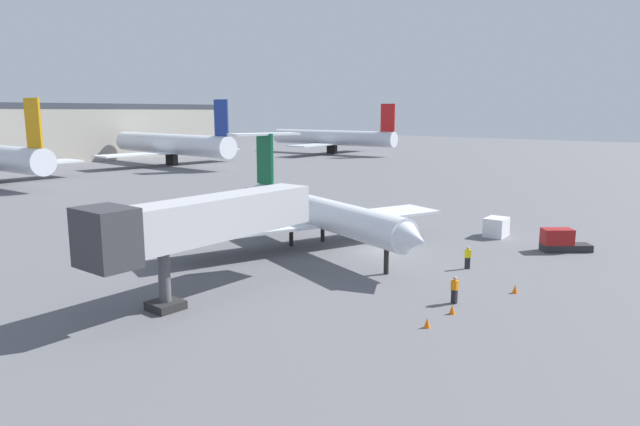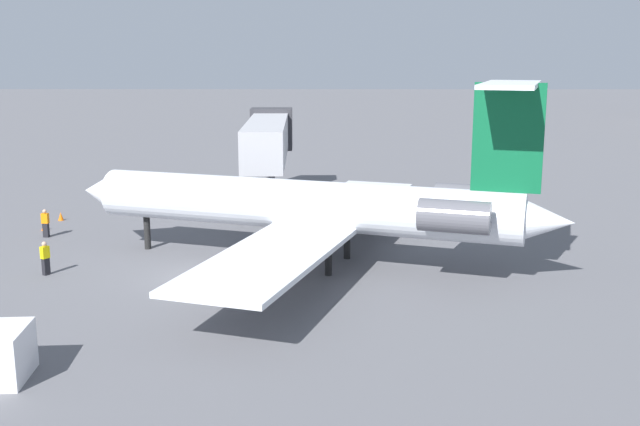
{
  "view_description": "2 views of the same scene",
  "coord_description": "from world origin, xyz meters",
  "px_view_note": "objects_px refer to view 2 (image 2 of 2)",
  "views": [
    {
      "loc": [
        -38.71,
        -25.81,
        11.47
      ],
      "look_at": [
        -1.04,
        5.9,
        2.64
      ],
      "focal_mm": 31.88,
      "sensor_mm": 36.0,
      "label": 1
    },
    {
      "loc": [
        34.35,
        5.75,
        10.64
      ],
      "look_at": [
        -3.71,
        5.47,
        2.48
      ],
      "focal_mm": 41.63,
      "sensor_mm": 36.0,
      "label": 2
    }
  ],
  "objects_px": {
    "ground_crew_marshaller": "(45,223)",
    "traffic_cone_near": "(44,226)",
    "ground_crew_loader": "(45,258)",
    "regional_jet": "(319,205)",
    "traffic_cone_far": "(61,216)",
    "jet_bridge": "(268,139)"
  },
  "relations": [
    {
      "from": "ground_crew_loader",
      "to": "traffic_cone_far",
      "type": "relative_size",
      "value": 3.07
    },
    {
      "from": "ground_crew_marshaller",
      "to": "traffic_cone_near",
      "type": "xyz_separation_m",
      "value": [
        -1.76,
        -0.78,
        -0.58
      ]
    },
    {
      "from": "jet_bridge",
      "to": "traffic_cone_near",
      "type": "distance_m",
      "value": 16.05
    },
    {
      "from": "jet_bridge",
      "to": "traffic_cone_far",
      "type": "relative_size",
      "value": 29.85
    },
    {
      "from": "ground_crew_loader",
      "to": "traffic_cone_far",
      "type": "distance_m",
      "value": 12.72
    },
    {
      "from": "ground_crew_marshaller",
      "to": "traffic_cone_far",
      "type": "xyz_separation_m",
      "value": [
        -4.53,
        -0.72,
        -0.58
      ]
    },
    {
      "from": "traffic_cone_far",
      "to": "jet_bridge",
      "type": "bearing_deg",
      "value": 110.45
    },
    {
      "from": "regional_jet",
      "to": "ground_crew_loader",
      "type": "xyz_separation_m",
      "value": [
        1.89,
        -13.42,
        -2.31
      ]
    },
    {
      "from": "jet_bridge",
      "to": "ground_crew_loader",
      "type": "xyz_separation_m",
      "value": [
        17.14,
        -9.71,
        -3.97
      ]
    },
    {
      "from": "ground_crew_loader",
      "to": "regional_jet",
      "type": "bearing_deg",
      "value": 98.03
    },
    {
      "from": "ground_crew_marshaller",
      "to": "traffic_cone_far",
      "type": "height_order",
      "value": "ground_crew_marshaller"
    },
    {
      "from": "regional_jet",
      "to": "traffic_cone_near",
      "type": "distance_m",
      "value": 18.84
    },
    {
      "from": "ground_crew_marshaller",
      "to": "ground_crew_loader",
      "type": "relative_size",
      "value": 1.0
    },
    {
      "from": "jet_bridge",
      "to": "ground_crew_loader",
      "type": "distance_m",
      "value": 20.1
    },
    {
      "from": "ground_crew_loader",
      "to": "traffic_cone_near",
      "type": "height_order",
      "value": "ground_crew_loader"
    },
    {
      "from": "traffic_cone_far",
      "to": "ground_crew_loader",
      "type": "bearing_deg",
      "value": 16.27
    },
    {
      "from": "ground_crew_loader",
      "to": "traffic_cone_far",
      "type": "bearing_deg",
      "value": -163.73
    },
    {
      "from": "jet_bridge",
      "to": "ground_crew_loader",
      "type": "relative_size",
      "value": 9.71
    },
    {
      "from": "traffic_cone_near",
      "to": "jet_bridge",
      "type": "bearing_deg",
      "value": 120.09
    },
    {
      "from": "ground_crew_marshaller",
      "to": "jet_bridge",
      "type": "bearing_deg",
      "value": 127.07
    },
    {
      "from": "traffic_cone_near",
      "to": "traffic_cone_far",
      "type": "relative_size",
      "value": 1.0
    },
    {
      "from": "ground_crew_marshaller",
      "to": "ground_crew_loader",
      "type": "distance_m",
      "value": 8.17
    }
  ]
}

